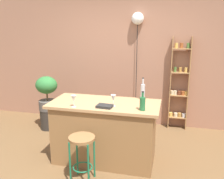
{
  "coord_description": "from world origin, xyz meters",
  "views": [
    {
      "loc": [
        0.92,
        -3.02,
        1.98
      ],
      "look_at": [
        0.05,
        0.55,
        1.04
      ],
      "focal_mm": 40.04,
      "sensor_mm": 36.0,
      "label": 1
    }
  ],
  "objects": [
    {
      "name": "pendant_globe_light",
      "position": [
        0.23,
        1.84,
        2.09
      ],
      "size": [
        0.23,
        0.23,
        2.23
      ],
      "color": "black",
      "rests_on": "ground"
    },
    {
      "name": "wine_glass_left",
      "position": [
        0.16,
        0.17,
        1.02
      ],
      "size": [
        0.07,
        0.07,
        0.16
      ],
      "color": "silver",
      "rests_on": "kitchen_counter"
    },
    {
      "name": "back_wall",
      "position": [
        0.0,
        1.95,
        1.4
      ],
      "size": [
        6.4,
        0.1,
        2.8
      ],
      "primitive_type": "cube",
      "color": "#9E6B51",
      "rests_on": "ground"
    },
    {
      "name": "bottle_olive_oil",
      "position": [
        0.57,
        0.1,
        1.0
      ],
      "size": [
        0.08,
        0.08,
        0.26
      ],
      "color": "#236638",
      "rests_on": "kitchen_counter"
    },
    {
      "name": "potted_plant",
      "position": [
        -1.39,
        1.18,
        0.77
      ],
      "size": [
        0.42,
        0.38,
        0.66
      ],
      "color": "#514C47",
      "rests_on": "plant_stool"
    },
    {
      "name": "wine_glass_center",
      "position": [
        -0.36,
        0.02,
        1.02
      ],
      "size": [
        0.07,
        0.07,
        0.16
      ],
      "color": "silver",
      "rests_on": "kitchen_counter"
    },
    {
      "name": "plant_stool",
      "position": [
        -1.39,
        1.18,
        0.2
      ],
      "size": [
        0.32,
        0.32,
        0.39
      ],
      "primitive_type": "cylinder",
      "color": "#2D2823",
      "rests_on": "ground"
    },
    {
      "name": "spice_shelf",
      "position": [
        1.07,
        1.81,
        0.88
      ],
      "size": [
        0.35,
        0.14,
        1.79
      ],
      "color": "#9E7042",
      "rests_on": "ground"
    },
    {
      "name": "ground",
      "position": [
        0.0,
        0.0,
        0.0
      ],
      "size": [
        12.0,
        12.0,
        0.0
      ],
      "primitive_type": "plane",
      "color": "brown"
    },
    {
      "name": "bar_stool",
      "position": [
        -0.14,
        -0.3,
        0.47
      ],
      "size": [
        0.34,
        0.34,
        0.63
      ],
      "color": "#196642",
      "rests_on": "ground"
    },
    {
      "name": "cookbook",
      "position": [
        0.06,
        0.09,
        0.92
      ],
      "size": [
        0.22,
        0.17,
        0.03
      ],
      "primitive_type": "cube",
      "rotation": [
        0.0,
        0.0,
        -0.1
      ],
      "color": "black",
      "rests_on": "kitchen_counter"
    },
    {
      "name": "kitchen_counter",
      "position": [
        0.0,
        0.3,
        0.46
      ],
      "size": [
        1.58,
        0.73,
        0.9
      ],
      "color": "olive",
      "rests_on": "ground"
    },
    {
      "name": "bottle_vinegar",
      "position": [
        0.51,
        0.59,
        1.03
      ],
      "size": [
        0.06,
        0.06,
        0.33
      ],
      "color": "#B2B2B7",
      "rests_on": "kitchen_counter"
    }
  ]
}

